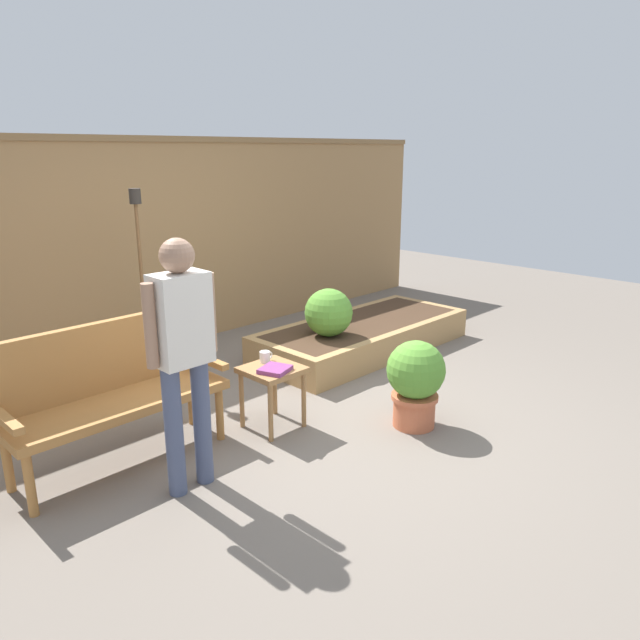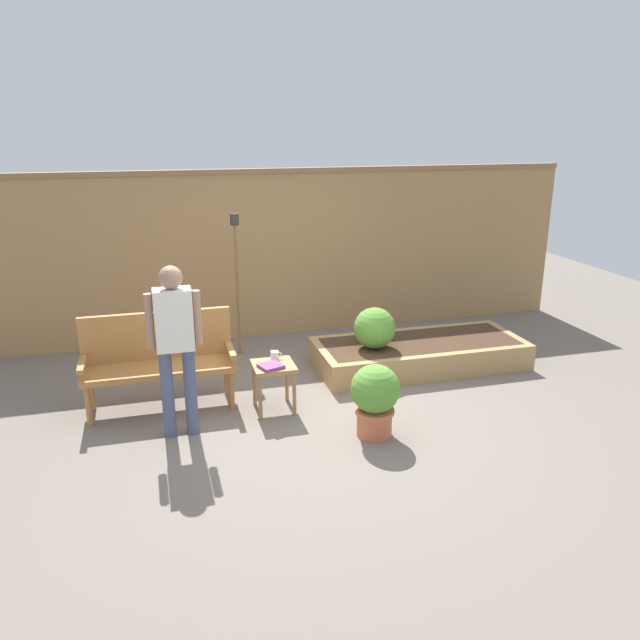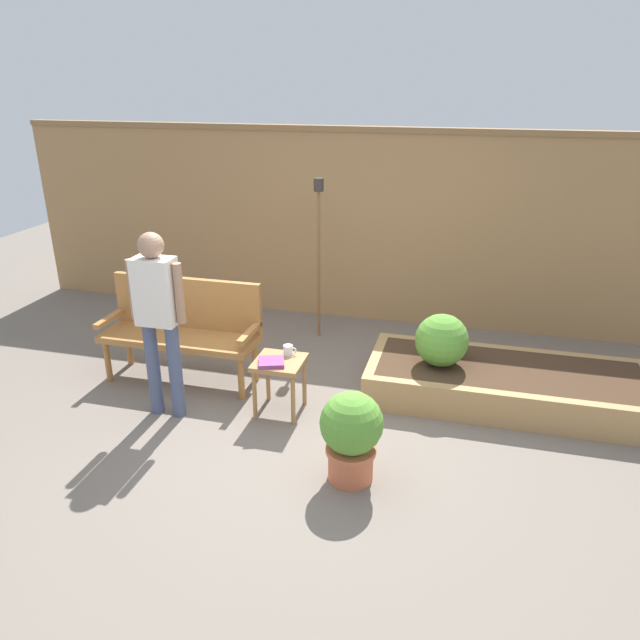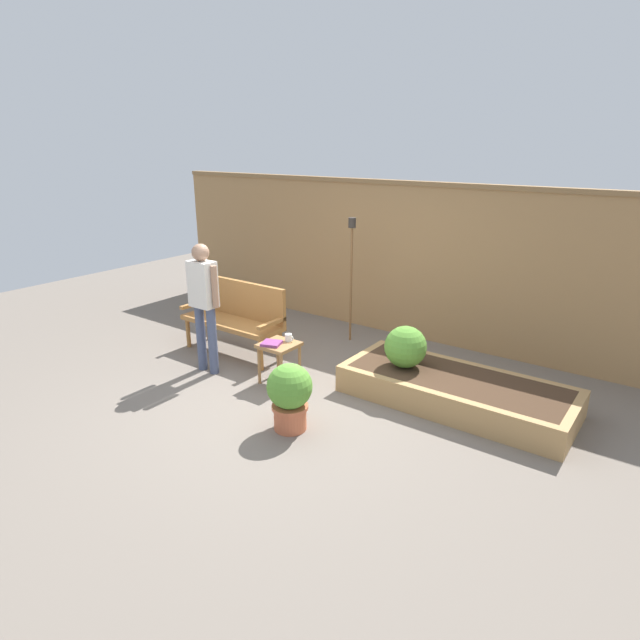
# 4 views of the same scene
# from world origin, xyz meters

# --- Properties ---
(ground_plane) EXTENTS (14.00, 14.00, 0.00)m
(ground_plane) POSITION_xyz_m (0.00, 0.00, 0.00)
(ground_plane) COLOR #70665B
(fence_back) EXTENTS (8.40, 0.14, 2.16)m
(fence_back) POSITION_xyz_m (0.00, 2.60, 1.09)
(fence_back) COLOR #A37A4C
(fence_back) RESTS_ON ground_plane
(garden_bench) EXTENTS (1.44, 0.48, 0.94)m
(garden_bench) POSITION_xyz_m (-1.40, 0.69, 0.54)
(garden_bench) COLOR #A87038
(garden_bench) RESTS_ON ground_plane
(side_table) EXTENTS (0.40, 0.40, 0.48)m
(side_table) POSITION_xyz_m (-0.34, 0.29, 0.40)
(side_table) COLOR #9E7042
(side_table) RESTS_ON ground_plane
(cup_on_table) EXTENTS (0.11, 0.08, 0.08)m
(cup_on_table) POSITION_xyz_m (-0.30, 0.41, 0.52)
(cup_on_table) COLOR white
(cup_on_table) RESTS_ON side_table
(book_on_table) EXTENTS (0.26, 0.25, 0.03)m
(book_on_table) POSITION_xyz_m (-0.38, 0.21, 0.50)
(book_on_table) COLOR #7F3875
(book_on_table) RESTS_ON side_table
(potted_boxwood) EXTENTS (0.44, 0.44, 0.67)m
(potted_boxwood) POSITION_xyz_m (0.43, -0.46, 0.38)
(potted_boxwood) COLOR #C66642
(potted_boxwood) RESTS_ON ground_plane
(raised_planter_bed) EXTENTS (2.40, 1.00, 0.30)m
(raised_planter_bed) POSITION_xyz_m (1.51, 0.98, 0.15)
(raised_planter_bed) COLOR #AD8451
(raised_planter_bed) RESTS_ON ground_plane
(shrub_near_bench) EXTENTS (0.46, 0.46, 0.46)m
(shrub_near_bench) POSITION_xyz_m (0.93, 0.92, 0.53)
(shrub_near_bench) COLOR brown
(shrub_near_bench) RESTS_ON raised_planter_bed
(tiki_torch) EXTENTS (0.10, 0.10, 1.71)m
(tiki_torch) POSITION_xyz_m (-0.44, 1.93, 1.17)
(tiki_torch) COLOR brown
(tiki_torch) RESTS_ON ground_plane
(person_by_bench) EXTENTS (0.47, 0.20, 1.56)m
(person_by_bench) POSITION_xyz_m (-1.25, 0.02, 0.93)
(person_by_bench) COLOR #475170
(person_by_bench) RESTS_ON ground_plane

